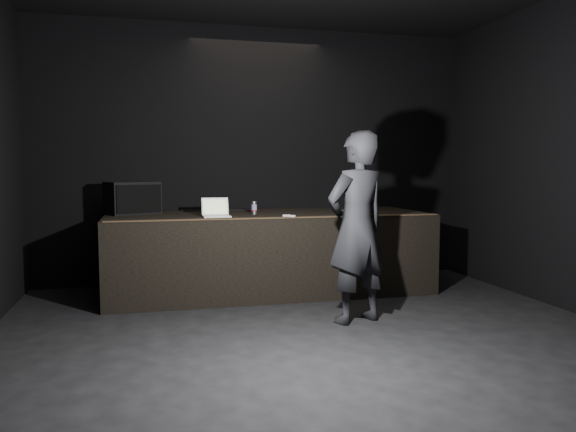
{
  "coord_description": "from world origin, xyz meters",
  "views": [
    {
      "loc": [
        -1.47,
        -4.22,
        1.58
      ],
      "look_at": [
        0.15,
        2.3,
        1.0
      ],
      "focal_mm": 35.0,
      "sensor_mm": 36.0,
      "label": 1
    }
  ],
  "objects_px": {
    "stage_monitor": "(133,198)",
    "laptop": "(216,212)",
    "stage_riser": "(268,252)",
    "beer_can": "(254,208)",
    "person": "(357,227)"
  },
  "relations": [
    {
      "from": "stage_monitor",
      "to": "laptop",
      "type": "distance_m",
      "value": 1.15
    },
    {
      "from": "laptop",
      "to": "stage_monitor",
      "type": "bearing_deg",
      "value": 147.07
    },
    {
      "from": "stage_riser",
      "to": "laptop",
      "type": "relative_size",
      "value": 12.43
    },
    {
      "from": "stage_monitor",
      "to": "beer_can",
      "type": "xyz_separation_m",
      "value": [
        1.46,
        -0.38,
        -0.12
      ]
    },
    {
      "from": "laptop",
      "to": "beer_can",
      "type": "xyz_separation_m",
      "value": [
        0.5,
        0.23,
        0.02
      ]
    },
    {
      "from": "stage_riser",
      "to": "person",
      "type": "height_order",
      "value": "person"
    },
    {
      "from": "stage_monitor",
      "to": "person",
      "type": "distance_m",
      "value": 2.95
    },
    {
      "from": "stage_monitor",
      "to": "person",
      "type": "bearing_deg",
      "value": -62.99
    },
    {
      "from": "stage_monitor",
      "to": "laptop",
      "type": "xyz_separation_m",
      "value": [
        0.96,
        -0.6,
        -0.14
      ]
    },
    {
      "from": "stage_riser",
      "to": "person",
      "type": "distance_m",
      "value": 1.8
    },
    {
      "from": "person",
      "to": "laptop",
      "type": "bearing_deg",
      "value": -64.98
    },
    {
      "from": "stage_riser",
      "to": "person",
      "type": "xyz_separation_m",
      "value": [
        0.57,
        -1.64,
        0.47
      ]
    },
    {
      "from": "stage_riser",
      "to": "laptop",
      "type": "bearing_deg",
      "value": -154.48
    },
    {
      "from": "stage_monitor",
      "to": "beer_can",
      "type": "distance_m",
      "value": 1.52
    },
    {
      "from": "stage_monitor",
      "to": "beer_can",
      "type": "height_order",
      "value": "stage_monitor"
    }
  ]
}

